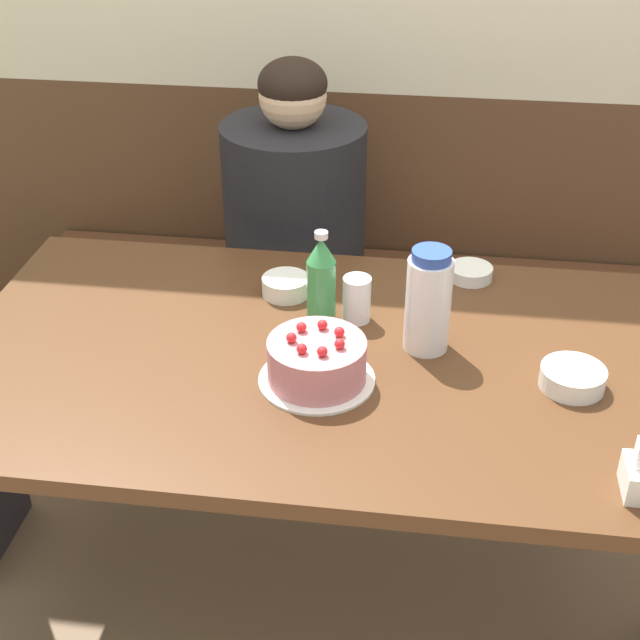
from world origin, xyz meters
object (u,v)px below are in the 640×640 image
bench_seat (351,342)px  bowl_side_dish (573,378)px  bowl_rice_small (286,286)px  glass_water_tall (357,299)px  person_grey_tee (295,264)px  birthday_cake (317,362)px  soju_bottle (320,279)px  bowl_soup_white (470,273)px  water_pitcher (428,301)px

bench_seat → bowl_side_dish: size_ratio=15.56×
bowl_rice_small → glass_water_tall: (0.17, -0.09, 0.03)m
person_grey_tee → glass_water_tall: bearing=22.1°
bowl_rice_small → birthday_cake: bearing=-70.2°
soju_bottle → bowl_side_dish: (0.51, -0.18, -0.08)m
bowl_soup_white → glass_water_tall: glass_water_tall is taller
person_grey_tee → bowl_soup_white: bearing=54.4°
glass_water_tall → person_grey_tee: (-0.22, 0.55, -0.22)m
soju_bottle → person_grey_tee: bearing=104.6°
person_grey_tee → birthday_cake: bearing=12.3°
soju_bottle → glass_water_tall: bearing=7.9°
glass_water_tall → person_grey_tee: person_grey_tee is taller
bowl_soup_white → bowl_rice_small: bowl_rice_small is taller
water_pitcher → person_grey_tee: (-0.37, 0.64, -0.28)m
water_pitcher → bowl_side_dish: bearing=-19.8°
bench_seat → bowl_soup_white: (0.32, -0.47, 0.52)m
bench_seat → water_pitcher: size_ratio=8.77×
birthday_cake → soju_bottle: bearing=96.4°
soju_bottle → bowl_soup_white: 0.40m
bowl_soup_white → bowl_side_dish: size_ratio=0.82×
bowl_side_dish → glass_water_tall: size_ratio=1.23×
bowl_rice_small → person_grey_tee: bearing=96.9°
birthday_cake → bowl_rice_small: size_ratio=2.13×
birthday_cake → bowl_side_dish: size_ratio=1.82×
birthday_cake → soju_bottle: (-0.03, 0.22, 0.05)m
bowl_soup_white → glass_water_tall: size_ratio=1.01×
birthday_cake → bowl_side_dish: (0.49, 0.05, -0.02)m
birthday_cake → water_pitcher: water_pitcher is taller
birthday_cake → glass_water_tall: birthday_cake is taller
birthday_cake → bowl_soup_white: size_ratio=2.23×
water_pitcher → glass_water_tall: 0.18m
bowl_soup_white → person_grey_tee: size_ratio=0.09×
soju_bottle → bowl_side_dish: size_ratio=1.68×
bowl_side_dish → glass_water_tall: 0.47m
birthday_cake → bowl_soup_white: (0.30, 0.45, -0.03)m
soju_bottle → birthday_cake: bearing=-83.6°
bench_seat → soju_bottle: bearing=-90.3°
bench_seat → soju_bottle: 0.93m
person_grey_tee → soju_bottle: bearing=14.6°
bench_seat → bowl_side_dish: (0.51, -0.87, 0.53)m
bench_seat → soju_bottle: size_ratio=9.27×
glass_water_tall → bowl_rice_small: bearing=153.0°
bowl_rice_small → bowl_side_dish: (0.60, -0.27, -0.00)m
water_pitcher → glass_water_tall: water_pitcher is taller
bench_seat → bowl_rice_small: bowl_rice_small is taller
soju_bottle → glass_water_tall: (0.08, 0.01, -0.05)m
soju_bottle → glass_water_tall: 0.09m
water_pitcher → bowl_side_dish: size_ratio=1.77×
birthday_cake → bowl_side_dish: 0.49m
bowl_soup_white → bowl_rice_small: 0.43m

